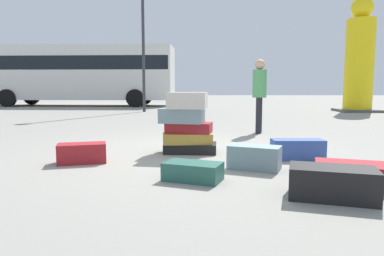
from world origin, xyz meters
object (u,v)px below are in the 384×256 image
person_bearded_onlooker (259,90)px  suitcase_slate_white_trunk (254,157)px  suitcase_teal_foreground_near (193,171)px  yellow_dummy_statue (359,61)px  suitcase_tower (187,127)px  lamp_post (143,5)px  suitcase_navy_foreground_far (298,149)px  suitcase_maroon_upright_blue (82,153)px  suitcase_black_left_side (332,183)px  suitcase_maroon_behind_tower (353,175)px  parked_bus (79,72)px

person_bearded_onlooker → suitcase_slate_white_trunk: bearing=3.8°
suitcase_teal_foreground_near → suitcase_slate_white_trunk: size_ratio=0.99×
suitcase_slate_white_trunk → yellow_dummy_statue: (5.71, 10.50, 1.91)m
suitcase_tower → lamp_post: 10.10m
suitcase_navy_foreground_far → suitcase_maroon_upright_blue: suitcase_navy_foreground_far is taller
suitcase_slate_white_trunk → lamp_post: bearing=127.7°
suitcase_black_left_side → suitcase_slate_white_trunk: bearing=129.4°
suitcase_slate_white_trunk → person_bearded_onlooker: bearing=101.3°
suitcase_maroon_behind_tower → suitcase_black_left_side: (-0.36, -0.42, 0.03)m
suitcase_teal_foreground_near → suitcase_maroon_upright_blue: (-1.49, 0.85, 0.03)m
suitcase_maroon_behind_tower → lamp_post: (-3.94, 10.87, 4.11)m
suitcase_maroon_upright_blue → yellow_dummy_statue: (7.94, 10.21, 1.92)m
suitcase_black_left_side → parked_bus: parked_bus is taller
suitcase_slate_white_trunk → lamp_post: size_ratio=0.09×
suitcase_slate_white_trunk → person_bearded_onlooker: (0.59, 3.45, 0.80)m
suitcase_maroon_upright_blue → suitcase_maroon_behind_tower: bearing=-34.7°
parked_bus → suitcase_teal_foreground_near: bearing=-65.9°
suitcase_slate_white_trunk → lamp_post: 11.34m
parked_bus → suitcase_maroon_upright_blue: bearing=-69.7°
suitcase_tower → suitcase_maroon_behind_tower: bearing=-45.1°
suitcase_slate_white_trunk → suitcase_maroon_behind_tower: bearing=-18.2°
suitcase_tower → person_bearded_onlooker: size_ratio=0.58×
suitcase_navy_foreground_far → yellow_dummy_statue: (5.03, 9.88, 1.91)m
suitcase_navy_foreground_far → suitcase_slate_white_trunk: suitcase_slate_white_trunk is taller
suitcase_navy_foreground_far → suitcase_slate_white_trunk: size_ratio=1.15×
suitcase_navy_foreground_far → lamp_post: lamp_post is taller
suitcase_teal_foreground_near → suitcase_maroon_behind_tower: size_ratio=0.83×
suitcase_maroon_upright_blue → person_bearded_onlooker: size_ratio=0.39×
suitcase_teal_foreground_near → parked_bus: bearing=132.3°
suitcase_slate_white_trunk → lamp_post: lamp_post is taller
suitcase_maroon_behind_tower → suitcase_maroon_upright_blue: (-3.13, 1.01, 0.01)m
suitcase_tower → suitcase_teal_foreground_near: size_ratio=1.52×
suitcase_teal_foreground_near → person_bearded_onlooker: (1.33, 4.01, 0.85)m
suitcase_maroon_upright_blue → parked_bus: size_ratio=0.06×
suitcase_maroon_upright_blue → person_bearded_onlooker: person_bearded_onlooker is taller
suitcase_slate_white_trunk → person_bearded_onlooker: 3.59m
person_bearded_onlooker → lamp_post: (-3.63, 6.68, 3.28)m
suitcase_black_left_side → parked_bus: size_ratio=0.07×
suitcase_navy_foreground_far → suitcase_teal_foreground_near: (-1.42, -1.17, -0.04)m
suitcase_maroon_upright_blue → suitcase_black_left_side: suitcase_black_left_side is taller
suitcase_maroon_behind_tower → yellow_dummy_statue: size_ratio=0.16×
suitcase_black_left_side → suitcase_slate_white_trunk: (-0.53, 1.15, 0.00)m
suitcase_slate_white_trunk → parked_bus: bearing=137.4°
person_bearded_onlooker → lamp_post: 8.29m
suitcase_navy_foreground_far → person_bearded_onlooker: size_ratio=0.45×
person_bearded_onlooker → suitcase_tower: bearing=-17.7°
suitcase_black_left_side → lamp_post: bearing=122.3°
suitcase_black_left_side → suitcase_tower: bearing=137.3°
suitcase_tower → suitcase_maroon_upright_blue: size_ratio=1.50×
suitcase_black_left_side → lamp_post: lamp_post is taller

